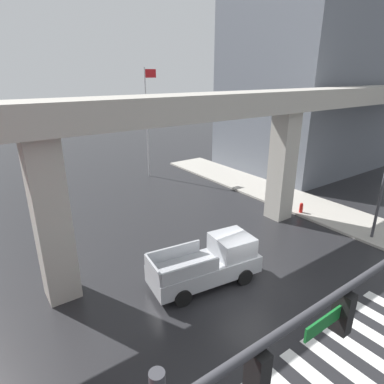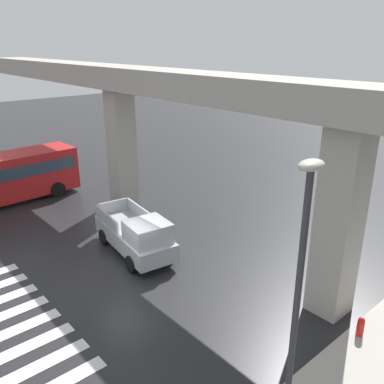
# 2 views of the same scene
# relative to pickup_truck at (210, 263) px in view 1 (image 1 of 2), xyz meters

# --- Properties ---
(ground_plane) EXTENTS (120.00, 120.00, 0.00)m
(ground_plane) POSITION_rel_pickup_truck_xyz_m (1.19, -1.32, -0.99)
(ground_plane) COLOR #232326
(crosswalk_stripes) EXTENTS (8.25, 2.80, 0.01)m
(crosswalk_stripes) POSITION_rel_pickup_truck_xyz_m (1.19, -6.13, -0.98)
(crosswalk_stripes) COLOR silver
(crosswalk_stripes) RESTS_ON ground
(elevated_overpass) EXTENTS (49.37, 2.33, 8.23)m
(elevated_overpass) POSITION_rel_pickup_truck_xyz_m (1.19, 3.01, 6.03)
(elevated_overpass) COLOR #ADA89E
(elevated_overpass) RESTS_ON ground
(sidewalk_east) EXTENTS (4.00, 36.00, 0.15)m
(sidewalk_east) POSITION_rel_pickup_truck_xyz_m (11.44, 0.68, -0.91)
(sidewalk_east) COLOR #ADA89E
(sidewalk_east) RESTS_ON ground
(pickup_truck) EXTENTS (5.31, 2.60, 2.08)m
(pickup_truck) POSITION_rel_pickup_truck_xyz_m (0.00, 0.00, 0.00)
(pickup_truck) COLOR #A8AAAF
(pickup_truck) RESTS_ON ground
(fire_hydrant) EXTENTS (0.24, 0.24, 0.85)m
(fire_hydrant) POSITION_rel_pickup_truck_xyz_m (9.84, 2.33, -0.56)
(fire_hydrant) COLOR red
(fire_hydrant) RESTS_ON ground
(flagpole) EXTENTS (1.16, 0.12, 9.65)m
(flagpole) POSITION_rel_pickup_truck_xyz_m (5.71, 16.26, 4.62)
(flagpole) COLOR silver
(flagpole) RESTS_ON ground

